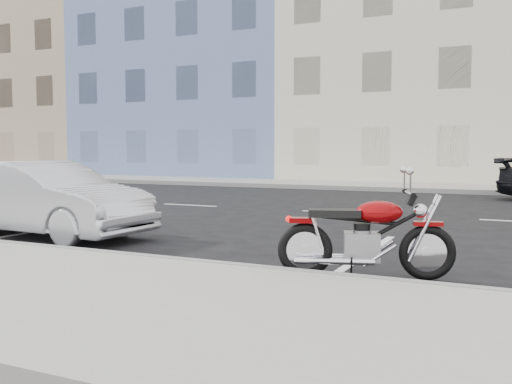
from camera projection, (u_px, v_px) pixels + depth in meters
ground at (422, 217)px, 12.61m from camera, size 120.00×120.00×0.00m
sidewalk_far at (328, 185)px, 22.58m from camera, size 80.00×3.40×0.15m
curb_far at (313, 187)px, 21.04m from camera, size 80.00×0.12×0.16m
bldg_far_west at (62, 81)px, 37.89m from camera, size 12.00×12.00×12.00m
bldg_blue at (220, 61)px, 32.76m from camera, size 12.00×12.00×13.00m
bldg_cream at (436, 61)px, 27.72m from camera, size 12.00×12.00×11.50m
motorcycle at (430, 240)px, 6.49m from camera, size 1.97×0.90×1.02m
sedan_silver at (46, 199)px, 9.77m from camera, size 4.02×1.65×1.30m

